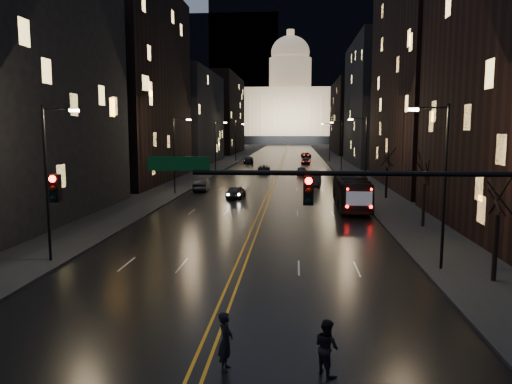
% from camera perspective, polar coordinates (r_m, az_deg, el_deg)
% --- Properties ---
extents(ground, '(900.00, 900.00, 0.00)m').
position_cam_1_polar(ground, '(18.96, -5.35, -16.77)').
color(ground, black).
rests_on(ground, ground).
extents(road, '(20.00, 320.00, 0.02)m').
position_cam_1_polar(road, '(147.28, 3.31, 4.27)').
color(road, black).
rests_on(road, ground).
extents(sidewalk_left, '(8.00, 320.00, 0.16)m').
position_cam_1_polar(sidewalk_left, '(148.23, -2.12, 4.33)').
color(sidewalk_left, black).
rests_on(sidewalk_left, ground).
extents(sidewalk_right, '(8.00, 320.00, 0.16)m').
position_cam_1_polar(sidewalk_right, '(147.66, 8.77, 4.24)').
color(sidewalk_right, black).
rests_on(sidewalk_right, ground).
extents(center_line, '(0.62, 320.00, 0.01)m').
position_cam_1_polar(center_line, '(147.28, 3.31, 4.28)').
color(center_line, orange).
rests_on(center_line, road).
extents(building_left_mid, '(12.00, 30.00, 28.00)m').
position_cam_1_polar(building_left_mid, '(75.27, -14.46, 11.85)').
color(building_left_mid, black).
rests_on(building_left_mid, ground).
extents(building_left_far, '(12.00, 34.00, 20.00)m').
position_cam_1_polar(building_left_far, '(111.69, -8.02, 8.39)').
color(building_left_far, black).
rests_on(building_left_far, ground).
extents(building_left_dist, '(12.00, 40.00, 24.00)m').
position_cam_1_polar(building_left_dist, '(158.94, -4.26, 8.81)').
color(building_left_dist, black).
rests_on(building_left_dist, ground).
extents(building_right_tall, '(12.00, 30.00, 38.00)m').
position_cam_1_polar(building_right_tall, '(70.33, 20.05, 16.09)').
color(building_right_tall, black).
rests_on(building_right_tall, ground).
extents(building_right_mid, '(12.00, 34.00, 26.00)m').
position_cam_1_polar(building_right_mid, '(110.65, 14.04, 9.81)').
color(building_right_mid, black).
rests_on(building_right_mid, ground).
extents(building_right_dist, '(12.00, 40.00, 22.00)m').
position_cam_1_polar(building_right_dist, '(158.11, 11.13, 8.34)').
color(building_right_dist, black).
rests_on(building_right_dist, ground).
extents(mountain_ridge, '(520.00, 60.00, 130.00)m').
position_cam_1_polar(mountain_ridge, '(402.86, 10.07, 15.35)').
color(mountain_ridge, black).
rests_on(mountain_ridge, ground).
extents(capitol, '(90.00, 50.00, 58.50)m').
position_cam_1_polar(capitol, '(267.23, 3.89, 9.29)').
color(capitol, black).
rests_on(capitol, ground).
extents(traffic_signal, '(17.29, 0.45, 7.00)m').
position_cam_1_polar(traffic_signal, '(17.48, 13.89, -1.53)').
color(traffic_signal, black).
rests_on(traffic_signal, ground).
extents(streetlamp_right_near, '(2.13, 0.25, 9.00)m').
position_cam_1_polar(streetlamp_right_near, '(28.27, 20.45, 1.48)').
color(streetlamp_right_near, black).
rests_on(streetlamp_right_near, ground).
extents(streetlamp_left_near, '(2.13, 0.25, 9.00)m').
position_cam_1_polar(streetlamp_left_near, '(30.50, -22.54, 1.78)').
color(streetlamp_left_near, black).
rests_on(streetlamp_left_near, ground).
extents(streetlamp_right_mid, '(2.13, 0.25, 9.00)m').
position_cam_1_polar(streetlamp_right_mid, '(57.64, 12.28, 4.50)').
color(streetlamp_right_mid, black).
rests_on(streetlamp_right_mid, ground).
extents(streetlamp_left_mid, '(2.13, 0.25, 9.00)m').
position_cam_1_polar(streetlamp_left_mid, '(58.77, -9.17, 4.62)').
color(streetlamp_left_mid, black).
rests_on(streetlamp_left_mid, ground).
extents(streetlamp_right_far, '(2.13, 0.25, 9.00)m').
position_cam_1_polar(streetlamp_right_far, '(87.44, 9.64, 5.46)').
color(streetlamp_right_far, black).
rests_on(streetlamp_right_far, ground).
extents(streetlamp_left_far, '(2.13, 0.25, 9.00)m').
position_cam_1_polar(streetlamp_left_far, '(88.18, -4.57, 5.55)').
color(streetlamp_left_far, black).
rests_on(streetlamp_left_far, ground).
extents(streetlamp_right_dist, '(2.13, 0.25, 9.00)m').
position_cam_1_polar(streetlamp_right_dist, '(117.34, 8.34, 5.92)').
color(streetlamp_right_dist, black).
rests_on(streetlamp_right_dist, ground).
extents(streetlamp_left_dist, '(2.13, 0.25, 9.00)m').
position_cam_1_polar(streetlamp_left_dist, '(117.90, -2.27, 6.00)').
color(streetlamp_left_dist, black).
rests_on(streetlamp_left_dist, ground).
extents(tree_right_near, '(2.40, 2.40, 6.65)m').
position_cam_1_polar(tree_right_near, '(27.15, 25.99, -0.21)').
color(tree_right_near, black).
rests_on(tree_right_near, ground).
extents(tree_right_mid, '(2.40, 2.40, 6.65)m').
position_cam_1_polar(tree_right_mid, '(40.43, 18.76, 2.37)').
color(tree_right_mid, black).
rests_on(tree_right_mid, ground).
extents(tree_right_far, '(2.40, 2.40, 6.65)m').
position_cam_1_polar(tree_right_far, '(56.03, 14.76, 3.78)').
color(tree_right_far, black).
rests_on(tree_right_far, ground).
extents(bus, '(2.91, 11.83, 3.29)m').
position_cam_1_polar(bus, '(49.14, 10.84, 0.05)').
color(bus, black).
rests_on(bus, ground).
extents(oncoming_car_a, '(2.03, 4.42, 1.47)m').
position_cam_1_polar(oncoming_car_a, '(55.35, -2.33, 0.03)').
color(oncoming_car_a, black).
rests_on(oncoming_car_a, ground).
extents(oncoming_car_b, '(1.94, 4.83, 1.56)m').
position_cam_1_polar(oncoming_car_b, '(62.19, -6.23, 0.84)').
color(oncoming_car_b, black).
rests_on(oncoming_car_b, ground).
extents(oncoming_car_c, '(2.27, 4.64, 1.27)m').
position_cam_1_polar(oncoming_car_c, '(88.94, 0.91, 2.72)').
color(oncoming_car_c, black).
rests_on(oncoming_car_c, ground).
extents(oncoming_car_d, '(2.71, 5.72, 1.61)m').
position_cam_1_polar(oncoming_car_d, '(110.40, -0.88, 3.69)').
color(oncoming_car_d, black).
rests_on(oncoming_car_d, ground).
extents(receding_car_a, '(2.22, 5.11, 1.64)m').
position_cam_1_polar(receding_car_a, '(65.86, 6.64, 1.22)').
color(receding_car_a, black).
rests_on(receding_car_a, ground).
extents(receding_car_b, '(1.75, 4.10, 1.38)m').
position_cam_1_polar(receding_car_b, '(83.38, 5.26, 2.42)').
color(receding_car_b, black).
rests_on(receding_car_b, ground).
extents(receding_car_c, '(2.27, 4.60, 1.29)m').
position_cam_1_polar(receding_car_c, '(108.32, 5.72, 3.50)').
color(receding_car_c, black).
rests_on(receding_car_c, ground).
extents(receding_car_d, '(2.83, 5.23, 1.39)m').
position_cam_1_polar(receding_car_d, '(133.26, 5.74, 4.23)').
color(receding_car_d, black).
rests_on(receding_car_d, ground).
extents(pedestrian_a, '(0.52, 0.74, 1.93)m').
position_cam_1_polar(pedestrian_a, '(16.64, -3.50, -16.67)').
color(pedestrian_a, black).
rests_on(pedestrian_a, ground).
extents(pedestrian_b, '(0.90, 0.99, 1.80)m').
position_cam_1_polar(pedestrian_b, '(16.56, 8.07, -17.12)').
color(pedestrian_b, black).
rests_on(pedestrian_b, ground).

